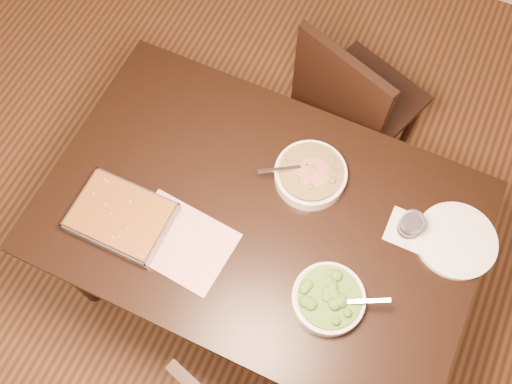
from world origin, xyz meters
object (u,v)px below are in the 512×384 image
Objects in this scene: dinner_plate at (456,240)px; chair_far at (351,103)px; table at (260,225)px; baking_dish at (122,217)px; broccoli_bowl at (328,299)px; wine_tumbler at (410,225)px; stew_bowl at (310,174)px.

chair_far is (-0.51, 0.51, -0.26)m from dinner_plate.
table is 4.56× the size of baking_dish.
broccoli_bowl is at bearing 2.68° from baking_dish.
wine_tumbler is (0.45, 0.15, 0.14)m from table.
chair_far reaches higher than wine_tumbler.
broccoli_bowl reaches higher than table.
stew_bowl is 0.78× the size of baking_dish.
broccoli_bowl is at bearing 123.63° from chair_far.
chair_far reaches higher than broccoli_bowl.
broccoli_bowl is 0.35m from wine_tumbler.
chair_far is (0.09, 0.69, -0.15)m from table.
wine_tumbler is 0.32× the size of dinner_plate.
dinner_plate is 0.29× the size of chair_far.
chair_far reaches higher than table.
table is 0.25m from stew_bowl.
wine_tumbler reaches higher than dinner_plate.
stew_bowl reaches higher than baking_dish.
stew_bowl is 0.93× the size of dinner_plate.
broccoli_bowl is 2.91× the size of wine_tumbler.
stew_bowl is at bearing 62.58° from table.
stew_bowl reaches higher than broccoli_bowl.
chair_far is at bearing 123.33° from wine_tumbler.
broccoli_bowl reaches higher than baking_dish.
table is at bearing -161.69° from wine_tumbler.
wine_tumbler is 0.16m from dinner_plate.
chair_far is (-0.36, 0.54, -0.29)m from wine_tumbler.
baking_dish is at bearing -157.32° from wine_tumbler.
chair_far is at bearing 90.39° from stew_bowl.
dinner_plate is 0.76m from chair_far.
wine_tumbler is (0.15, 0.32, 0.02)m from broccoli_bowl.
baking_dish is (-0.69, -0.03, -0.00)m from broccoli_bowl.
baking_dish is at bearing -141.45° from stew_bowl.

